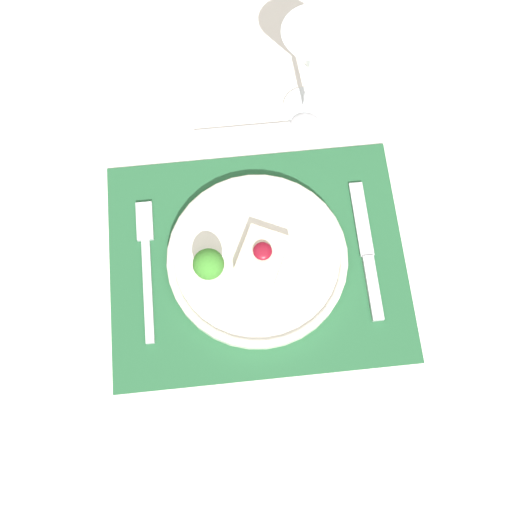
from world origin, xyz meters
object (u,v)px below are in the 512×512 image
at_px(fork, 147,260).
at_px(knife, 368,259).
at_px(dinner_plate, 254,258).
at_px(wine_glass_near, 312,55).
at_px(spoon, 285,125).

height_order(fork, knife, knife).
bearing_deg(dinner_plate, fork, 173.91).
xyz_separation_m(dinner_plate, knife, (0.16, -0.01, -0.01)).
bearing_deg(knife, wine_glass_near, 104.67).
xyz_separation_m(spoon, wine_glass_near, (0.04, 0.03, 0.13)).
relative_size(dinner_plate, fork, 1.22).
bearing_deg(spoon, wine_glass_near, 43.24).
height_order(spoon, wine_glass_near, wine_glass_near).
xyz_separation_m(dinner_plate, spoon, (0.07, 0.22, -0.01)).
bearing_deg(dinner_plate, knife, -5.10).
height_order(knife, spoon, spoon).
height_order(dinner_plate, wine_glass_near, wine_glass_near).
bearing_deg(fork, dinner_plate, -6.07).
distance_m(spoon, wine_glass_near, 0.14).
bearing_deg(dinner_plate, wine_glass_near, 66.83).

